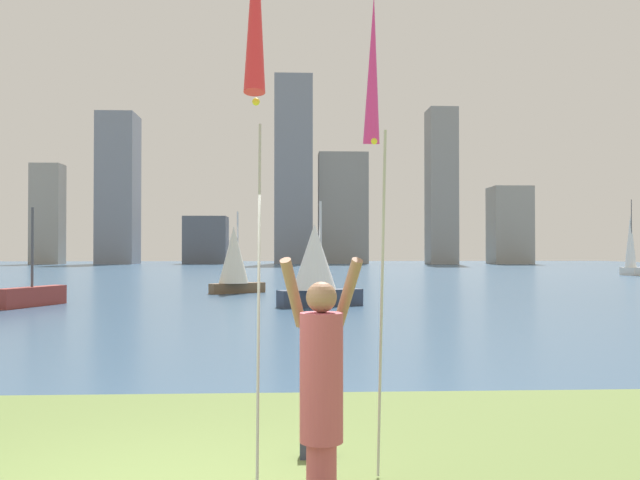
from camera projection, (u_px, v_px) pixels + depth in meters
name	position (u px, v px, depth m)	size (l,w,h in m)	color
ground	(272.00, 275.00, 56.50)	(120.00, 138.00, 0.12)	#5B7038
person	(321.00, 378.00, 5.68)	(0.72, 0.53, 1.96)	#B24C59
kite_flag_left	(256.00, 11.00, 5.23)	(0.16, 1.17, 4.70)	#B2B2B7
kite_flag_right	(373.00, 80.00, 6.49)	(0.16, 1.04, 4.40)	#B2B2B7
bag	(314.00, 447.00, 6.71)	(0.28, 0.17, 0.20)	#33384C
sailboat_0	(234.00, 259.00, 32.19)	(2.58, 2.10, 3.82)	brown
sailboat_1	(316.00, 264.00, 24.62)	(3.15, 2.05, 3.77)	#333D51
sailboat_2	(32.00, 296.00, 24.69)	(1.57, 3.15, 3.55)	maroon
sailboat_5	(631.00, 248.00, 55.09)	(1.26, 1.92, 6.05)	silver
skyline_tower_0	(48.00, 214.00, 98.73)	(4.17, 3.56, 14.31)	gray
skyline_tower_1	(118.00, 189.00, 100.49)	(5.34, 6.27, 21.78)	gray
skyline_tower_2	(206.00, 240.00, 101.61)	(6.21, 5.80, 6.92)	#565B66
skyline_tower_3	(293.00, 170.00, 102.11)	(5.56, 5.03, 27.67)	gray
skyline_tower_4	(343.00, 208.00, 103.22)	(7.33, 3.84, 16.51)	gray
skyline_tower_5	(441.00, 187.00, 98.62)	(3.96, 4.72, 22.14)	gray
skyline_tower_6	(510.00, 225.00, 100.18)	(5.62, 5.11, 11.17)	gray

